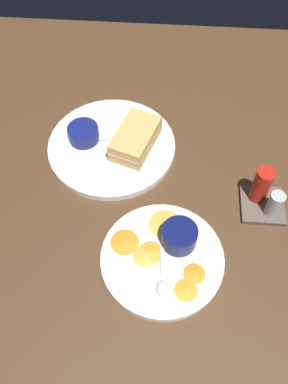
# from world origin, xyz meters

# --- Properties ---
(ground_plane) EXTENTS (1.10, 1.10, 0.03)m
(ground_plane) POSITION_xyz_m (0.00, 0.00, -0.01)
(ground_plane) COLOR #4C331E
(plate_sandwich_main) EXTENTS (0.29, 0.29, 0.02)m
(plate_sandwich_main) POSITION_xyz_m (-0.05, -0.03, 0.01)
(plate_sandwich_main) COLOR white
(plate_sandwich_main) RESTS_ON ground_plane
(sandwich_half_near) EXTENTS (0.15, 0.11, 0.05)m
(sandwich_half_near) POSITION_xyz_m (-0.05, 0.02, 0.04)
(sandwich_half_near) COLOR tan
(sandwich_half_near) RESTS_ON plate_sandwich_main
(ramekin_dark_sauce) EXTENTS (0.07, 0.07, 0.03)m
(ramekin_dark_sauce) POSITION_xyz_m (-0.06, -0.10, 0.03)
(ramekin_dark_sauce) COLOR navy
(ramekin_dark_sauce) RESTS_ON plate_sandwich_main
(spoon_by_dark_ramekin) EXTENTS (0.03, 0.10, 0.01)m
(spoon_by_dark_ramekin) POSITION_xyz_m (-0.07, -0.04, 0.02)
(spoon_by_dark_ramekin) COLOR silver
(spoon_by_dark_ramekin) RESTS_ON plate_sandwich_main
(plate_chips_companion) EXTENTS (0.24, 0.24, 0.02)m
(plate_chips_companion) POSITION_xyz_m (0.22, 0.10, 0.01)
(plate_chips_companion) COLOR white
(plate_chips_companion) RESTS_ON ground_plane
(ramekin_light_gravy) EXTENTS (0.07, 0.07, 0.04)m
(ramekin_light_gravy) POSITION_xyz_m (0.18, 0.13, 0.04)
(ramekin_light_gravy) COLOR #0C144C
(ramekin_light_gravy) RESTS_ON plate_chips_companion
(spoon_by_gravy_ramekin) EXTENTS (0.10, 0.02, 0.01)m
(spoon_by_gravy_ramekin) POSITION_xyz_m (0.27, 0.10, 0.02)
(spoon_by_gravy_ramekin) COLOR silver
(spoon_by_gravy_ramekin) RESTS_ON plate_chips_companion
(plantain_chip_scatter) EXTENTS (0.20, 0.20, 0.01)m
(plantain_chip_scatter) POSITION_xyz_m (0.20, 0.09, 0.02)
(plantain_chip_scatter) COLOR gold
(plantain_chip_scatter) RESTS_ON plate_chips_companion
(condiment_caddy) EXTENTS (0.09, 0.09, 0.10)m
(condiment_caddy) POSITION_xyz_m (0.08, 0.30, 0.03)
(condiment_caddy) COLOR brown
(condiment_caddy) RESTS_ON ground_plane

